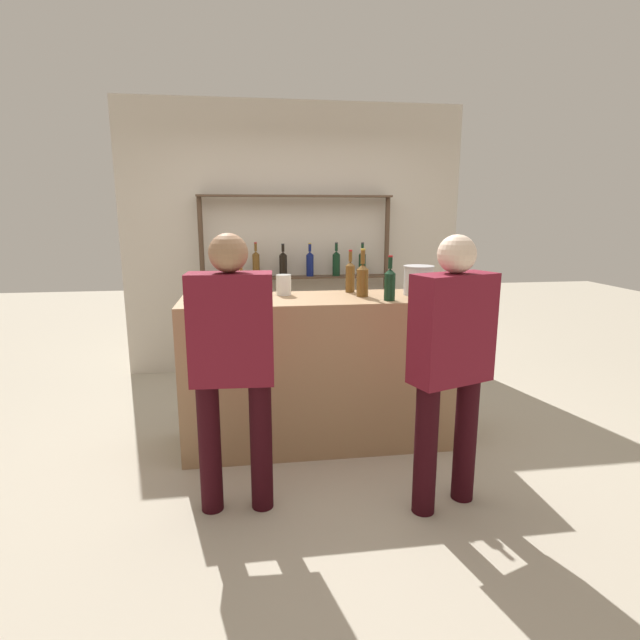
# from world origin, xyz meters

# --- Properties ---
(ground_plane) EXTENTS (16.00, 16.00, 0.00)m
(ground_plane) POSITION_xyz_m (0.00, 0.00, 0.00)
(ground_plane) COLOR #B2A893
(bar_counter) EXTENTS (1.96, 0.62, 1.10)m
(bar_counter) POSITION_xyz_m (0.00, 0.00, 0.55)
(bar_counter) COLOR #997551
(bar_counter) RESTS_ON ground_plane
(back_wall) EXTENTS (3.56, 0.12, 2.80)m
(back_wall) POSITION_xyz_m (0.00, 1.91, 1.40)
(back_wall) COLOR beige
(back_wall) RESTS_ON ground_plane
(back_shelf) EXTENTS (1.98, 0.18, 1.86)m
(back_shelf) POSITION_xyz_m (0.01, 1.73, 1.22)
(back_shelf) COLOR #4C3828
(back_shelf) RESTS_ON ground_plane
(counter_bottle_0) EXTENTS (0.09, 0.09, 0.34)m
(counter_bottle_0) POSITION_xyz_m (0.31, -0.00, 1.22)
(counter_bottle_0) COLOR brown
(counter_bottle_0) RESTS_ON bar_counter
(counter_bottle_1) EXTENTS (0.08, 0.08, 0.31)m
(counter_bottle_1) POSITION_xyz_m (0.45, -0.19, 1.22)
(counter_bottle_1) COLOR black
(counter_bottle_1) RESTS_ON bar_counter
(counter_bottle_2) EXTENTS (0.07, 0.07, 0.32)m
(counter_bottle_2) POSITION_xyz_m (0.26, 0.20, 1.22)
(counter_bottle_2) COLOR brown
(counter_bottle_2) RESTS_ON bar_counter
(counter_bottle_3) EXTENTS (0.08, 0.08, 0.39)m
(counter_bottle_3) POSITION_xyz_m (-0.58, 0.19, 1.25)
(counter_bottle_3) COLOR brown
(counter_bottle_3) RESTS_ON bar_counter
(wine_glass) EXTENTS (0.08, 0.08, 0.17)m
(wine_glass) POSITION_xyz_m (-0.56, -0.02, 1.23)
(wine_glass) COLOR silver
(wine_glass) RESTS_ON bar_counter
(ice_bucket) EXTENTS (0.22, 0.22, 0.21)m
(ice_bucket) POSITION_xyz_m (0.73, 0.02, 1.20)
(ice_bucket) COLOR #B2B2B7
(ice_bucket) RESTS_ON bar_counter
(cork_jar) EXTENTS (0.11, 0.11, 0.15)m
(cork_jar) POSITION_xyz_m (-0.25, 0.14, 1.17)
(cork_jar) COLOR silver
(cork_jar) RESTS_ON bar_counter
(customer_right) EXTENTS (0.51, 0.35, 1.57)m
(customer_right) POSITION_xyz_m (0.60, -0.94, 0.91)
(customer_right) COLOR black
(customer_right) RESTS_ON ground_plane
(customer_left) EXTENTS (0.46, 0.22, 1.58)m
(customer_left) POSITION_xyz_m (-0.60, -0.80, 0.92)
(customer_left) COLOR black
(customer_left) RESTS_ON ground_plane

